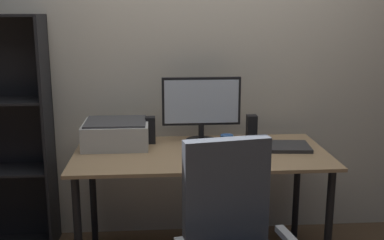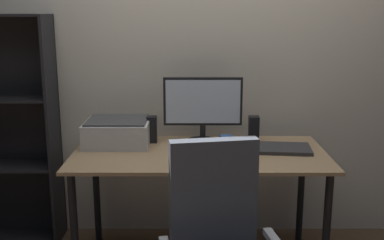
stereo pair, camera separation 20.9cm
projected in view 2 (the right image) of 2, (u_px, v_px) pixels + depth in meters
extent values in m
cube|color=beige|center=(200.00, 51.00, 3.21)|extent=(6.40, 0.10, 2.60)
cube|color=tan|center=(201.00, 154.00, 2.82)|extent=(1.52, 0.74, 0.02)
cylinder|color=black|center=(76.00, 234.00, 2.60)|extent=(0.04, 0.04, 0.72)
cylinder|color=black|center=(328.00, 234.00, 2.60)|extent=(0.04, 0.04, 0.72)
cylinder|color=black|center=(98.00, 192.00, 3.20)|extent=(0.04, 0.04, 0.72)
cylinder|color=black|center=(302.00, 192.00, 3.20)|extent=(0.04, 0.04, 0.72)
cylinder|color=black|center=(204.00, 141.00, 3.04)|extent=(0.20, 0.20, 0.01)
cylinder|color=black|center=(204.00, 132.00, 3.02)|extent=(0.04, 0.04, 0.10)
cube|color=black|center=(204.00, 101.00, 2.98)|extent=(0.50, 0.03, 0.31)
cube|color=silver|center=(204.00, 102.00, 2.96)|extent=(0.47, 0.01, 0.28)
cube|color=#B7BABC|center=(209.00, 160.00, 2.63)|extent=(0.29, 0.12, 0.02)
cube|color=black|center=(250.00, 159.00, 2.63)|extent=(0.08, 0.11, 0.03)
cylinder|color=#285193|center=(227.00, 143.00, 2.83)|extent=(0.08, 0.08, 0.10)
cube|color=#285193|center=(235.00, 143.00, 2.82)|extent=(0.02, 0.01, 0.05)
cube|color=#2D2D30|center=(285.00, 149.00, 2.85)|extent=(0.34, 0.26, 0.02)
cube|color=black|center=(153.00, 129.00, 3.01)|extent=(0.06, 0.07, 0.17)
cube|color=black|center=(255.00, 129.00, 3.01)|extent=(0.06, 0.07, 0.17)
cube|color=silver|center=(119.00, 133.00, 2.96)|extent=(0.40, 0.34, 0.15)
cube|color=#424244|center=(119.00, 120.00, 2.95)|extent=(0.37, 0.31, 0.01)
cube|color=#474C56|center=(215.00, 195.00, 2.14)|extent=(0.41, 0.14, 0.52)
cube|color=black|center=(55.00, 133.00, 3.13)|extent=(0.02, 0.28, 1.55)
cube|color=black|center=(9.00, 128.00, 3.26)|extent=(0.74, 0.01, 1.55)
cube|color=black|center=(12.00, 238.00, 3.31)|extent=(0.70, 0.26, 0.02)
cube|color=black|center=(5.00, 166.00, 3.18)|extent=(0.70, 0.26, 0.02)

